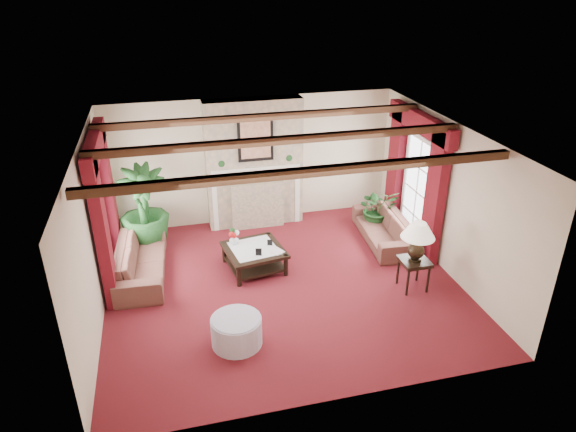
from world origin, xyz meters
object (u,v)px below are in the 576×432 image
object	(u,v)px
sofa_right	(384,224)
potted_palm	(146,226)
coffee_table	(254,258)
ottoman	(237,331)
sofa_left	(140,256)
side_table	(413,274)

from	to	relation	value
sofa_right	potted_palm	world-z (taller)	potted_palm
coffee_table	ottoman	distance (m)	2.11
sofa_right	potted_palm	distance (m)	4.73
sofa_left	ottoman	bearing A→B (deg)	-145.74
sofa_right	side_table	xyz separation A→B (m)	(-0.20, -1.70, -0.10)
side_table	sofa_left	bearing A→B (deg)	161.18
sofa_left	potted_palm	xyz separation A→B (m)	(0.11, 1.05, 0.07)
sofa_left	coffee_table	xyz separation A→B (m)	(2.01, -0.26, -0.20)
potted_palm	ottoman	bearing A→B (deg)	-69.17
sofa_left	sofa_right	bearing A→B (deg)	-84.94
sofa_left	side_table	bearing A→B (deg)	-105.64
side_table	ottoman	distance (m)	3.26
potted_palm	ottoman	world-z (taller)	potted_palm
sofa_left	ottoman	distance (m)	2.65
coffee_table	ottoman	size ratio (longest dim) A/B	1.35
sofa_left	sofa_right	size ratio (longest dim) A/B	1.05
side_table	sofa_right	bearing A→B (deg)	83.26
sofa_right	side_table	bearing A→B (deg)	-1.98
potted_palm	side_table	world-z (taller)	potted_palm
coffee_table	side_table	bearing A→B (deg)	-35.89
sofa_right	coffee_table	world-z (taller)	sofa_right
sofa_left	potted_palm	bearing A→B (deg)	-2.58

